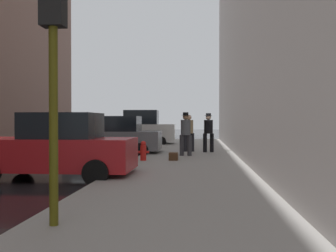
# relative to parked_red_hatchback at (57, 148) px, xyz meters

# --- Properties ---
(sidewalk) EXTENTS (4.00, 40.00, 0.15)m
(sidewalk) POSITION_rel_parked_red_hatchback_xyz_m (3.35, 0.04, -0.77)
(sidewalk) COLOR gray
(sidewalk) RESTS_ON ground_plane
(parked_red_hatchback) EXTENTS (4.20, 2.07, 1.79)m
(parked_red_hatchback) POSITION_rel_parked_red_hatchback_xyz_m (0.00, 0.00, 0.00)
(parked_red_hatchback) COLOR #B2191E
(parked_red_hatchback) RESTS_ON ground_plane
(parked_gray_coupe) EXTENTS (4.21, 2.09, 1.79)m
(parked_gray_coupe) POSITION_rel_parked_red_hatchback_xyz_m (-0.00, 6.93, 0.00)
(parked_gray_coupe) COLOR slate
(parked_gray_coupe) RESTS_ON ground_plane
(parked_white_van) EXTENTS (4.65, 2.17, 2.25)m
(parked_white_van) POSITION_rel_parked_red_hatchback_xyz_m (-0.00, 13.65, 0.18)
(parked_white_van) COLOR silver
(parked_white_van) RESTS_ON ground_plane
(fire_hydrant) EXTENTS (0.42, 0.22, 0.70)m
(fire_hydrant) POSITION_rel_parked_red_hatchback_xyz_m (1.80, 3.55, -0.35)
(fire_hydrant) COLOR red
(fire_hydrant) RESTS_ON sidewalk
(traffic_light) EXTENTS (0.32, 0.32, 3.60)m
(traffic_light) POSITION_rel_parked_red_hatchback_xyz_m (1.85, -4.84, 1.91)
(traffic_light) COLOR #514C0F
(traffic_light) RESTS_ON sidewalk
(pedestrian_with_beanie) EXTENTS (0.51, 0.42, 1.78)m
(pedestrian_with_beanie) POSITION_rel_parked_red_hatchback_xyz_m (3.25, 5.56, 0.29)
(pedestrian_with_beanie) COLOR #333338
(pedestrian_with_beanie) RESTS_ON sidewalk
(pedestrian_in_tan_coat) EXTENTS (0.52, 0.45, 1.71)m
(pedestrian_in_tan_coat) POSITION_rel_parked_red_hatchback_xyz_m (3.33, 7.68, 0.26)
(pedestrian_in_tan_coat) COLOR black
(pedestrian_in_tan_coat) RESTS_ON sidewalk
(pedestrian_with_fedora) EXTENTS (0.53, 0.48, 1.78)m
(pedestrian_with_fedora) POSITION_rel_parked_red_hatchback_xyz_m (4.23, 7.39, 0.29)
(pedestrian_with_fedora) COLOR black
(pedestrian_with_fedora) RESTS_ON sidewalk
(duffel_bag) EXTENTS (0.32, 0.44, 0.28)m
(duffel_bag) POSITION_rel_parked_red_hatchback_xyz_m (2.88, 3.77, -0.56)
(duffel_bag) COLOR #472D19
(duffel_bag) RESTS_ON sidewalk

